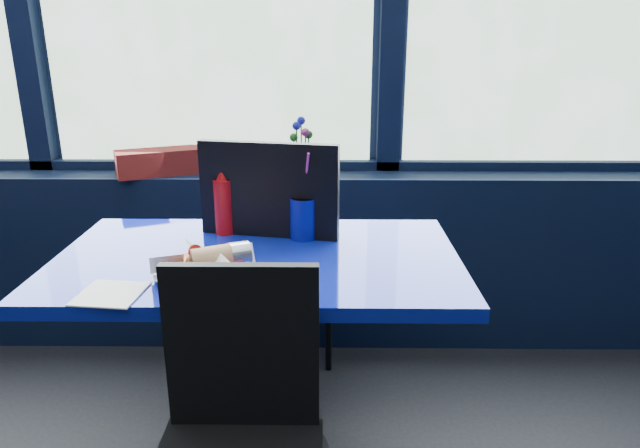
# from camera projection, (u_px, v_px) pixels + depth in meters

# --- Properties ---
(window_sill) EXTENTS (5.00, 0.26, 0.80)m
(window_sill) POSITION_uv_depth(u_px,v_px,m) (217.00, 257.00, 2.65)
(window_sill) COLOR black
(window_sill) RESTS_ON ground
(near_table) EXTENTS (1.20, 0.70, 0.75)m
(near_table) POSITION_uv_depth(u_px,v_px,m) (260.00, 310.00, 1.76)
(near_table) COLOR black
(near_table) RESTS_ON ground
(chair_near_front) EXTENTS (0.39, 0.40, 0.87)m
(chair_near_front) POSITION_uv_depth(u_px,v_px,m) (238.00, 430.00, 1.33)
(chair_near_front) COLOR black
(chair_near_front) RESTS_ON ground
(chair_near_back) EXTENTS (0.56, 0.56, 1.06)m
(chair_near_back) POSITION_uv_depth(u_px,v_px,m) (268.00, 260.00, 2.04)
(chair_near_back) COLOR black
(chair_near_back) RESTS_ON ground
(planter_box) EXTENTS (0.55, 0.34, 0.11)m
(planter_box) POSITION_uv_depth(u_px,v_px,m) (181.00, 160.00, 2.51)
(planter_box) COLOR maroon
(planter_box) RESTS_ON window_sill
(flower_vase) EXTENTS (0.15, 0.15, 0.25)m
(flower_vase) POSITION_uv_depth(u_px,v_px,m) (301.00, 157.00, 2.48)
(flower_vase) COLOR silver
(flower_vase) RESTS_ON window_sill
(food_basket) EXTENTS (0.25, 0.23, 0.09)m
(food_basket) POSITION_uv_depth(u_px,v_px,m) (206.00, 266.00, 1.54)
(food_basket) COLOR #AC0B0D
(food_basket) RESTS_ON near_table
(ketchup_bottle) EXTENTS (0.06, 0.06, 0.24)m
(ketchup_bottle) POSITION_uv_depth(u_px,v_px,m) (224.00, 202.00, 1.86)
(ketchup_bottle) COLOR #AC0B0D
(ketchup_bottle) RESTS_ON near_table
(soda_cup) EXTENTS (0.09, 0.09, 0.29)m
(soda_cup) POSITION_uv_depth(u_px,v_px,m) (303.00, 217.00, 1.83)
(soda_cup) COLOR #0C138B
(soda_cup) RESTS_ON near_table
(napkin) EXTENTS (0.17, 0.17, 0.00)m
(napkin) POSITION_uv_depth(u_px,v_px,m) (111.00, 294.00, 1.44)
(napkin) COLOR white
(napkin) RESTS_ON near_table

